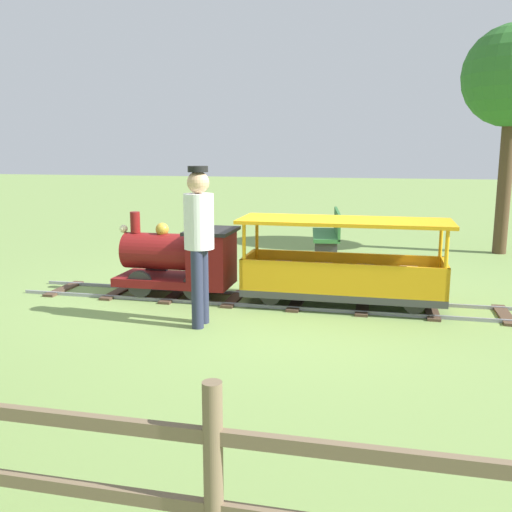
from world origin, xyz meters
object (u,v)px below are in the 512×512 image
(conductor_person, at_px, (199,233))
(park_bench, at_px, (329,236))
(locomotive, at_px, (182,258))
(passenger_car, at_px, (343,271))

(conductor_person, relative_size, park_bench, 1.21)
(park_bench, bearing_deg, conductor_person, 165.69)
(locomotive, distance_m, conductor_person, 1.26)
(park_bench, bearing_deg, passenger_car, -171.11)
(passenger_car, distance_m, park_bench, 2.71)
(passenger_car, bearing_deg, park_bench, 8.89)
(locomotive, height_order, conductor_person, conductor_person)
(conductor_person, bearing_deg, passenger_car, -53.06)
(passenger_car, relative_size, conductor_person, 1.45)
(locomotive, xyz_separation_m, park_bench, (2.68, -1.51, -0.07))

